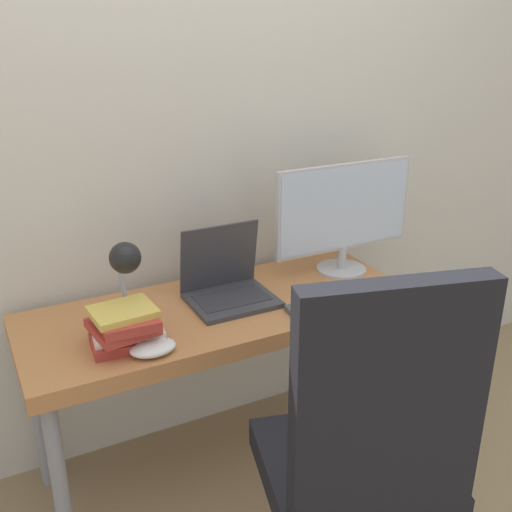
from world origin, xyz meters
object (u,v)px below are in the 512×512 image
office_chair (367,447)px  book_stack (126,327)px  desk_lamp (124,270)px  monitor (344,213)px  laptop (228,285)px  game_controller (153,348)px

office_chair → book_stack: (-0.46, 0.65, 0.16)m
desk_lamp → monitor: bearing=6.7°
monitor → desk_lamp: monitor is taller
laptop → book_stack: laptop is taller
desk_lamp → game_controller: size_ratio=2.20×
laptop → game_controller: (-0.37, -0.25, -0.04)m
laptop → monitor: 0.56m
laptop → book_stack: 0.46m
desk_lamp → game_controller: (0.02, -0.17, -0.20)m
office_chair → game_controller: size_ratio=7.80×
desk_lamp → office_chair: 0.91m
desk_lamp → book_stack: bearing=-111.0°
book_stack → game_controller: bearing=-55.8°
game_controller → monitor: bearing=17.2°
monitor → book_stack: 0.99m
laptop → game_controller: size_ratio=2.08×
book_stack → game_controller: size_ratio=1.62×
office_chair → game_controller: 0.70m
office_chair → game_controller: office_chair is taller
laptop → desk_lamp: 0.44m
book_stack → game_controller: book_stack is taller
monitor → game_controller: (-0.90, -0.28, -0.23)m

